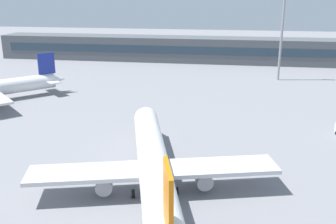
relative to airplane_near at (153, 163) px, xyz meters
name	(u,v)px	position (x,y,z in m)	size (l,w,h in m)	color
ground_plane	(160,126)	(-3.57, 24.48, -3.53)	(400.00, 400.00, 0.00)	gray
terminal_building	(196,49)	(-3.57, 98.84, 0.97)	(151.08, 12.13, 9.00)	#4C5156
airplane_near	(153,163)	(0.00, 0.00, 0.00)	(32.64, 45.93, 11.57)	white
floodlight_tower_west	(283,20)	(23.61, 71.06, 13.93)	(3.20, 0.80, 30.73)	gray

